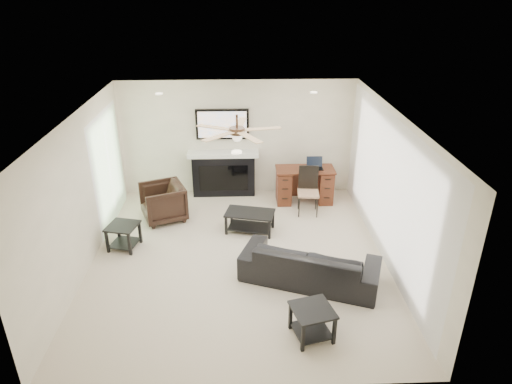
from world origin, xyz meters
TOP-DOWN VIEW (x-y plane):
  - room_shell at (0.19, 0.08)m, footprint 5.50×5.54m
  - sofa at (1.11, -0.67)m, footprint 2.30×1.54m
  - armchair at (-1.49, 1.48)m, footprint 1.04×1.03m
  - coffee_table at (0.21, 0.93)m, footprint 0.99×0.69m
  - end_table_near at (0.96, -1.92)m, footprint 0.64×0.64m
  - end_table_left at (-2.04, 0.43)m, footprint 0.60×0.60m
  - fireplace_unit at (-0.32, 2.58)m, footprint 1.52×0.34m
  - desk at (1.40, 2.17)m, footprint 1.22×0.56m
  - desk_chair at (1.40, 1.62)m, footprint 0.46×0.48m
  - laptop at (1.60, 2.15)m, footprint 0.33×0.24m

SIDE VIEW (x-z plane):
  - coffee_table at x=0.21m, z-range 0.00..0.40m
  - end_table_near at x=0.96m, z-range 0.00..0.45m
  - end_table_left at x=-2.04m, z-range 0.00..0.45m
  - sofa at x=1.11m, z-range 0.00..0.63m
  - armchair at x=-1.49m, z-range 0.00..0.74m
  - desk at x=1.40m, z-range 0.00..0.76m
  - desk_chair at x=1.40m, z-range 0.00..0.97m
  - laptop at x=1.60m, z-range 0.76..0.99m
  - fireplace_unit at x=-0.32m, z-range 0.00..1.91m
  - room_shell at x=0.19m, z-range 0.42..2.94m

